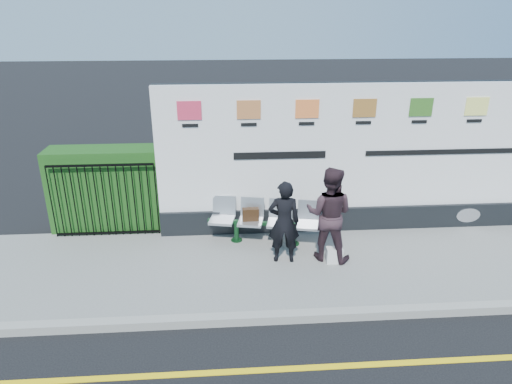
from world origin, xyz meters
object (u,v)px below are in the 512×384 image
(billboard, at_px, (358,169))
(woman_right, at_px, (329,214))
(woman_left, at_px, (284,222))
(bench, at_px, (265,232))

(billboard, height_order, woman_right, billboard)
(billboard, bearing_deg, woman_left, -142.84)
(bench, height_order, woman_right, woman_right)
(billboard, height_order, bench, billboard)
(bench, height_order, woman_left, woman_left)
(billboard, distance_m, bench, 2.26)
(billboard, distance_m, woman_right, 1.52)
(bench, distance_m, woman_right, 1.43)
(billboard, xyz_separation_m, woman_right, (-0.83, -1.21, -0.42))
(billboard, bearing_deg, woman_right, -124.61)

